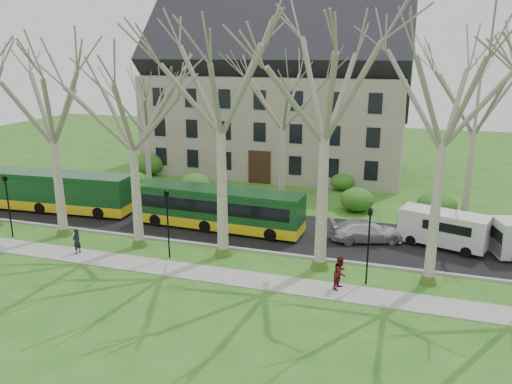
% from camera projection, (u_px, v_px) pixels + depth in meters
% --- Properties ---
extents(ground, '(120.00, 120.00, 0.00)m').
position_uv_depth(ground, '(267.00, 263.00, 30.16)').
color(ground, '#26661D').
rests_on(ground, ground).
extents(sidewalk, '(70.00, 2.00, 0.06)m').
position_uv_depth(sidewalk, '(254.00, 280.00, 27.86)').
color(sidewalk, gray).
rests_on(sidewalk, ground).
extents(road, '(80.00, 8.00, 0.06)m').
position_uv_depth(road, '(289.00, 232.00, 35.20)').
color(road, black).
rests_on(road, ground).
extents(curb, '(80.00, 0.25, 0.14)m').
position_uv_depth(curb, '(273.00, 253.00, 31.52)').
color(curb, '#A5A39E').
rests_on(curb, ground).
extents(building, '(26.50, 12.20, 16.00)m').
position_uv_depth(building, '(277.00, 94.00, 51.72)').
color(building, gray).
rests_on(building, ground).
extents(tree_row_verge, '(49.00, 7.00, 14.00)m').
position_uv_depth(tree_row_verge, '(269.00, 148.00, 28.53)').
color(tree_row_verge, gray).
rests_on(tree_row_verge, ground).
extents(tree_row_far, '(33.00, 7.00, 12.00)m').
position_uv_depth(tree_row_far, '(290.00, 135.00, 39.00)').
color(tree_row_far, gray).
rests_on(tree_row_far, ground).
extents(lamp_row, '(36.22, 0.22, 4.30)m').
position_uv_depth(lamp_row, '(262.00, 229.00, 28.54)').
color(lamp_row, black).
rests_on(lamp_row, ground).
extents(hedges, '(30.60, 8.60, 2.00)m').
position_uv_depth(hedges, '(261.00, 184.00, 44.08)').
color(hedges, '#255718').
rests_on(hedges, ground).
extents(bus_lead, '(12.85, 3.46, 3.18)m').
position_uv_depth(bus_lead, '(56.00, 191.00, 39.64)').
color(bus_lead, '#123F1B').
rests_on(bus_lead, road).
extents(bus_follow, '(12.18, 3.01, 3.02)m').
position_uv_depth(bus_follow, '(219.00, 208.00, 35.57)').
color(bus_follow, '#123F1B').
rests_on(bus_follow, road).
extents(sedan, '(5.19, 3.36, 1.40)m').
position_uv_depth(sedan, '(367.00, 231.00, 33.38)').
color(sedan, silver).
rests_on(sedan, road).
extents(van_a, '(5.74, 3.52, 2.36)m').
position_uv_depth(van_a, '(443.00, 230.00, 32.25)').
color(van_a, silver).
rests_on(van_a, road).
extents(pedestrian_a, '(0.45, 0.62, 1.61)m').
position_uv_depth(pedestrian_a, '(77.00, 241.00, 31.32)').
color(pedestrian_a, black).
rests_on(pedestrian_a, sidewalk).
extents(pedestrian_b, '(0.94, 1.06, 1.83)m').
position_uv_depth(pedestrian_b, '(340.00, 272.00, 26.62)').
color(pedestrian_b, '#4E1216').
rests_on(pedestrian_b, sidewalk).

